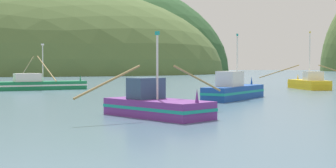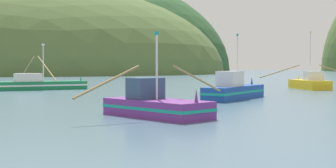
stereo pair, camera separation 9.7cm
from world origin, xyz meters
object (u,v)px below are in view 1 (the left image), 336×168
at_px(fishing_boat_blue, 234,90).
at_px(fishing_boat_green, 35,84).
at_px(fishing_boat_purple, 156,105).
at_px(fishing_boat_yellow, 309,83).

relative_size(fishing_boat_blue, fishing_boat_green, 0.48).
height_order(fishing_boat_purple, fishing_boat_green, fishing_boat_green).
bearing_deg(fishing_boat_purple, fishing_boat_green, 163.76).
bearing_deg(fishing_boat_yellow, fishing_boat_green, 86.96).
relative_size(fishing_boat_blue, fishing_boat_yellow, 0.68).
height_order(fishing_boat_purple, fishing_boat_yellow, fishing_boat_yellow).
xyz_separation_m(fishing_boat_purple, fishing_boat_blue, (6.61, 13.11, 0.13)).
bearing_deg(fishing_boat_purple, fishing_boat_yellow, 105.81).
distance_m(fishing_boat_purple, fishing_boat_yellow, 35.07).
xyz_separation_m(fishing_boat_green, fishing_boat_yellow, (32.59, 0.87, 0.04)).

